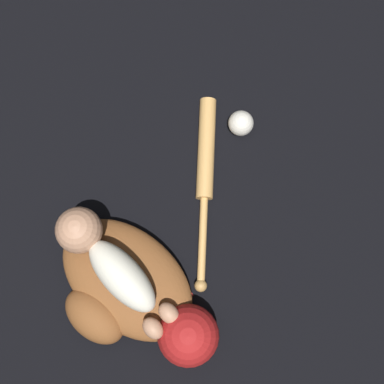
# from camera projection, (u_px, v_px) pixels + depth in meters

# --- Properties ---
(ground_plane) EXTENTS (6.00, 6.00, 0.00)m
(ground_plane) POSITION_uv_depth(u_px,v_px,m) (124.00, 269.00, 1.40)
(ground_plane) COLOR black
(baseball_glove) EXTENTS (0.44, 0.38, 0.10)m
(baseball_glove) POSITION_uv_depth(u_px,v_px,m) (121.00, 285.00, 1.34)
(baseball_glove) COLOR brown
(baseball_glove) RESTS_ON ground
(baby_figure) EXTENTS (0.37, 0.19, 0.11)m
(baby_figure) POSITION_uv_depth(u_px,v_px,m) (106.00, 260.00, 1.25)
(baby_figure) COLOR silver
(baby_figure) RESTS_ON baseball_glove
(baseball_bat) EXTENTS (0.47, 0.28, 0.05)m
(baseball_bat) POSITION_uv_depth(u_px,v_px,m) (205.00, 167.00, 1.44)
(baseball_bat) COLOR tan
(baseball_bat) RESTS_ON ground
(baseball) EXTENTS (0.07, 0.07, 0.07)m
(baseball) POSITION_uv_depth(u_px,v_px,m) (241.00, 123.00, 1.45)
(baseball) COLOR silver
(baseball) RESTS_ON ground
(baseball_cap) EXTENTS (0.23, 0.16, 0.15)m
(baseball_cap) POSITION_uv_depth(u_px,v_px,m) (188.00, 335.00, 1.30)
(baseball_cap) COLOR maroon
(baseball_cap) RESTS_ON ground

